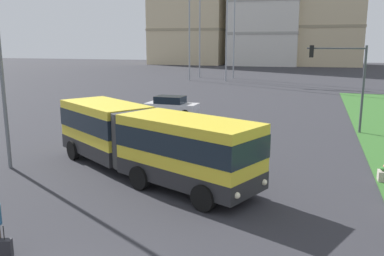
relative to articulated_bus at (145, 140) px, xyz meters
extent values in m
cube|color=yellow|center=(2.50, -1.34, 0.07)|extent=(6.50, 4.71, 2.55)
cube|color=#262628|center=(2.50, -1.34, -0.85)|extent=(6.52, 4.74, 0.70)
cube|color=#19232D|center=(2.50, -1.34, 0.50)|extent=(6.55, 4.76, 0.90)
cube|color=yellow|center=(-2.83, 1.58, 0.07)|extent=(5.72, 4.95, 2.55)
cube|color=#262628|center=(-2.83, 1.58, -0.85)|extent=(5.74, 4.98, 0.70)
cube|color=#19232D|center=(-2.83, 1.58, 0.50)|extent=(5.77, 5.01, 0.90)
cylinder|color=#383838|center=(-0.25, -0.13, 0.07)|extent=(2.40, 2.40, 2.45)
cylinder|color=black|center=(4.65, -0.92, -1.15)|extent=(1.03, 0.66, 1.00)
cylinder|color=black|center=(3.64, -3.21, -1.15)|extent=(1.03, 0.66, 1.00)
cylinder|color=black|center=(1.54, 0.45, -1.15)|extent=(1.03, 0.66, 1.00)
cylinder|color=black|center=(0.53, -1.83, -1.15)|extent=(1.03, 0.66, 1.00)
cylinder|color=black|center=(-3.23, 3.34, -1.15)|extent=(0.99, 0.78, 1.00)
cylinder|color=black|center=(-4.61, 1.25, -1.15)|extent=(0.99, 0.78, 1.00)
sphere|color=#F9EFC6|center=(5.62, -1.73, -0.85)|extent=(0.24, 0.24, 0.24)
sphere|color=#F9EFC6|center=(4.90, -3.38, -0.85)|extent=(0.24, 0.24, 0.24)
cube|color=silver|center=(-4.26, 15.53, -1.07)|extent=(4.45, 1.93, 0.80)
cube|color=black|center=(-4.41, 15.54, -0.37)|extent=(2.42, 1.75, 0.60)
cylinder|color=black|center=(-2.74, 16.39, -1.33)|extent=(0.65, 0.24, 0.64)
cylinder|color=black|center=(-2.79, 14.59, -1.33)|extent=(0.65, 0.24, 0.64)
cylinder|color=black|center=(-5.74, 16.48, -1.33)|extent=(0.65, 0.24, 0.64)
cylinder|color=black|center=(-5.79, 14.68, -1.33)|extent=(0.65, 0.24, 0.64)
cube|color=#232328|center=(-0.76, -8.07, -1.34)|extent=(0.43, 0.36, 0.56)
cylinder|color=black|center=(-0.76, -8.07, -0.85)|extent=(0.03, 0.03, 0.40)
cylinder|color=#474C51|center=(10.25, 12.28, 1.25)|extent=(0.16, 0.16, 5.81)
cylinder|color=#474C51|center=(8.41, 12.28, 3.96)|extent=(3.69, 0.10, 0.10)
cube|color=black|center=(6.86, 12.28, 3.76)|extent=(0.28, 0.28, 0.80)
sphere|color=red|center=(6.86, 12.28, 4.01)|extent=(0.16, 0.16, 0.16)
sphere|color=yellow|center=(6.86, 12.28, 3.75)|extent=(0.16, 0.16, 0.16)
sphere|color=green|center=(6.86, 12.28, 3.49)|extent=(0.16, 0.16, 0.16)
cylinder|color=slate|center=(-6.76, -0.88, 3.33)|extent=(0.18, 0.18, 9.98)
cube|color=#9C8D6E|center=(-28.26, 99.71, 7.84)|extent=(20.73, 19.11, 0.70)
cube|color=#A4A099|center=(-6.67, 99.50, 6.74)|extent=(17.98, 20.13, 0.70)
cube|color=#A4A099|center=(-6.67, 99.50, 14.79)|extent=(17.98, 20.13, 0.70)
cube|color=#9C8D6E|center=(9.06, 101.16, 8.32)|extent=(17.84, 19.51, 0.70)
camera|label=1|loc=(7.29, -16.58, 4.31)|focal=38.22mm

